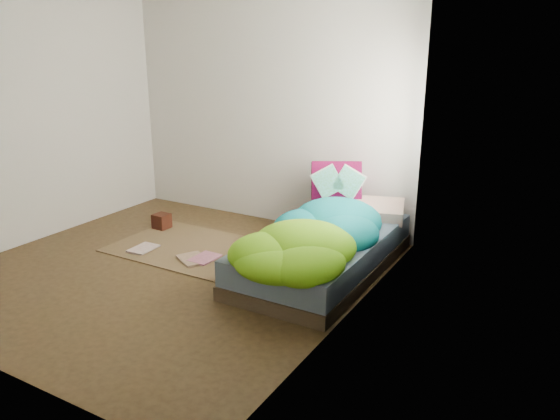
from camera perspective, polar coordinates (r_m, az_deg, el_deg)
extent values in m
cube|color=#3B2916|center=(5.13, -11.57, -6.23)|extent=(3.50, 3.50, 0.00)
cube|color=silver|center=(6.16, -1.38, 10.63)|extent=(3.50, 0.04, 2.60)
cube|color=silver|center=(6.08, -24.99, 8.95)|extent=(0.04, 3.50, 2.60)
cube|color=silver|center=(3.83, 7.43, 6.33)|extent=(0.04, 3.50, 2.60)
cube|color=white|center=(4.65, 11.70, 9.31)|extent=(0.01, 1.00, 1.20)
cube|color=#3C2B21|center=(5.03, 4.52, -5.66)|extent=(1.00, 2.00, 0.12)
cube|color=slate|center=(4.96, 4.56, -3.86)|extent=(0.98, 1.96, 0.22)
cube|color=brown|center=(5.60, -9.03, -3.95)|extent=(1.60, 1.10, 0.01)
cube|color=beige|center=(5.48, 9.60, -0.01)|extent=(0.69, 0.53, 0.14)
cube|color=#4C0530|center=(5.60, 5.89, 2.46)|extent=(0.52, 0.38, 0.50)
cube|color=#33170B|center=(6.21, -12.26, -1.14)|extent=(0.17, 0.17, 0.16)
imported|color=white|center=(5.71, -14.87, -3.75)|extent=(0.22, 0.30, 0.02)
imported|color=#CA7495|center=(5.34, -8.82, -4.80)|extent=(0.22, 0.30, 0.03)
imported|color=tan|center=(5.24, -10.27, -5.34)|extent=(0.39, 0.36, 0.02)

